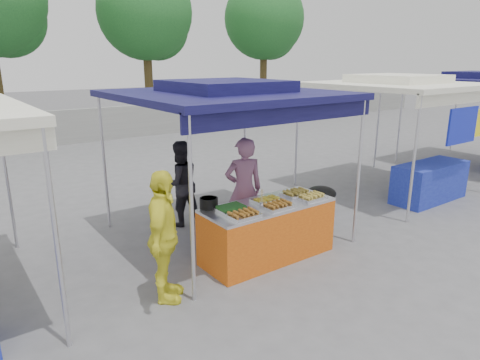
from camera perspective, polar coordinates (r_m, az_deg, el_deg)
ground_plane at (r=6.66m, az=3.09°, el=-9.88°), size 80.00×80.00×0.00m
back_wall at (r=16.25m, az=-22.27°, el=6.53°), size 40.00×0.25×1.20m
main_canopy at (r=6.80m, az=-1.87°, el=11.47°), size 3.20×3.20×2.57m
neighbor_stall_right at (r=9.89m, az=21.86°, el=7.22°), size 3.20×3.20×2.57m
tree_2 at (r=19.63m, az=-12.19°, el=20.53°), size 3.93×3.93×6.76m
tree_3 at (r=22.94m, az=3.45°, el=20.21°), size 3.97×3.97×6.83m
vendor_table at (r=6.41m, az=3.71°, el=-6.76°), size 2.00×0.80×0.85m
food_tray_fl at (r=5.71m, az=0.50°, el=-4.67°), size 0.42×0.30×0.07m
food_tray_fm at (r=6.07m, az=5.01°, el=-3.46°), size 0.42×0.30×0.07m
food_tray_fr at (r=6.52m, az=9.49°, el=-2.27°), size 0.42×0.30×0.07m
food_tray_bl at (r=5.95m, az=-1.18°, el=-3.81°), size 0.42×0.30×0.07m
food_tray_bm at (r=6.32m, az=3.56°, el=-2.66°), size 0.42×0.30×0.07m
food_tray_br at (r=6.67m, az=7.44°, el=-1.77°), size 0.42×0.30×0.07m
cooking_pot at (r=6.06m, az=-4.19°, el=-3.07°), size 0.26×0.26×0.15m
skewer_cup at (r=6.06m, az=2.95°, el=-3.38°), size 0.07×0.07×0.09m
wok_burner at (r=7.38m, az=10.70°, el=-3.38°), size 0.50×0.50×0.84m
crate_left at (r=6.89m, az=-3.29°, el=-7.70°), size 0.46×0.33×0.28m
crate_right at (r=7.18m, az=2.83°, el=-6.53°), size 0.53×0.37×0.32m
crate_stacked at (r=7.07m, az=2.86°, el=-4.21°), size 0.50×0.35×0.30m
vendor_woman at (r=6.89m, az=0.50°, el=-1.32°), size 0.73×0.60×1.71m
helper_man at (r=7.64m, az=-8.03°, el=-0.46°), size 0.77×0.62×1.53m
customer_person at (r=5.24m, az=-10.15°, el=-7.54°), size 0.89×1.02×1.65m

